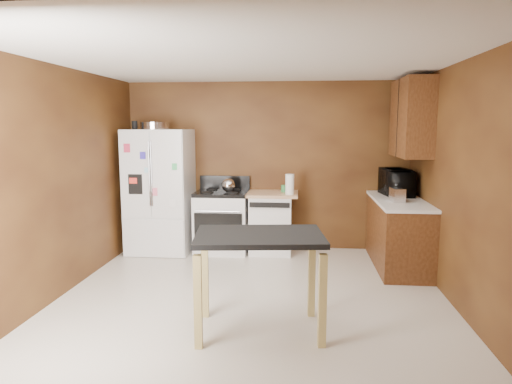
# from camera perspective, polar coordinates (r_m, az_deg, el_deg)

# --- Properties ---
(floor) EXTENTS (4.50, 4.50, 0.00)m
(floor) POSITION_cam_1_polar(r_m,az_deg,el_deg) (4.98, -0.60, -13.59)
(floor) COLOR beige
(floor) RESTS_ON ground
(ceiling) EXTENTS (4.50, 4.50, 0.00)m
(ceiling) POSITION_cam_1_polar(r_m,az_deg,el_deg) (4.66, -0.64, 16.23)
(ceiling) COLOR white
(ceiling) RESTS_ON ground
(wall_back) EXTENTS (4.20, 0.00, 4.20)m
(wall_back) POSITION_cam_1_polar(r_m,az_deg,el_deg) (6.89, 1.40, 3.27)
(wall_back) COLOR brown
(wall_back) RESTS_ON ground
(wall_front) EXTENTS (4.20, 0.00, 4.20)m
(wall_front) POSITION_cam_1_polar(r_m,az_deg,el_deg) (2.47, -6.27, -6.05)
(wall_front) COLOR brown
(wall_front) RESTS_ON ground
(wall_left) EXTENTS (0.00, 4.50, 4.50)m
(wall_left) POSITION_cam_1_polar(r_m,az_deg,el_deg) (5.31, -23.77, 1.03)
(wall_left) COLOR brown
(wall_left) RESTS_ON ground
(wall_right) EXTENTS (0.00, 4.50, 4.50)m
(wall_right) POSITION_cam_1_polar(r_m,az_deg,el_deg) (4.90, 24.59, 0.43)
(wall_right) COLOR brown
(wall_right) RESTS_ON ground
(roasting_pan) EXTENTS (0.41, 0.41, 0.10)m
(roasting_pan) POSITION_cam_1_polar(r_m,az_deg,el_deg) (6.83, -12.52, 8.09)
(roasting_pan) COLOR silver
(roasting_pan) RESTS_ON refrigerator
(pen_cup) EXTENTS (0.08, 0.08, 0.12)m
(pen_cup) POSITION_cam_1_polar(r_m,az_deg,el_deg) (6.78, -14.94, 8.08)
(pen_cup) COLOR black
(pen_cup) RESTS_ON refrigerator
(kettle) EXTENTS (0.20, 0.20, 0.20)m
(kettle) POSITION_cam_1_polar(r_m,az_deg,el_deg) (6.60, -3.47, 0.84)
(kettle) COLOR silver
(kettle) RESTS_ON gas_range
(paper_towel) EXTENTS (0.16, 0.16, 0.29)m
(paper_towel) POSITION_cam_1_polar(r_m,az_deg,el_deg) (6.45, 4.24, 0.96)
(paper_towel) COLOR white
(paper_towel) RESTS_ON dishwasher
(green_canister) EXTENTS (0.12, 0.12, 0.10)m
(green_canister) POSITION_cam_1_polar(r_m,az_deg,el_deg) (6.68, 3.56, 0.43)
(green_canister) COLOR #39964D
(green_canister) RESTS_ON dishwasher
(toaster) EXTENTS (0.17, 0.25, 0.17)m
(toaster) POSITION_cam_1_polar(r_m,az_deg,el_deg) (6.05, 17.25, -0.34)
(toaster) COLOR silver
(toaster) RESTS_ON right_cabinets
(microwave) EXTENTS (0.49, 0.65, 0.33)m
(microwave) POSITION_cam_1_polar(r_m,az_deg,el_deg) (6.58, 17.15, 1.04)
(microwave) COLOR black
(microwave) RESTS_ON right_cabinets
(refrigerator) EXTENTS (0.90, 0.80, 1.80)m
(refrigerator) POSITION_cam_1_polar(r_m,az_deg,el_deg) (6.84, -11.92, 0.11)
(refrigerator) COLOR white
(refrigerator) RESTS_ON ground
(gas_range) EXTENTS (0.76, 0.68, 1.10)m
(gas_range) POSITION_cam_1_polar(r_m,az_deg,el_deg) (6.76, -4.26, -3.60)
(gas_range) COLOR white
(gas_range) RESTS_ON ground
(dishwasher) EXTENTS (0.78, 0.63, 0.89)m
(dishwasher) POSITION_cam_1_polar(r_m,az_deg,el_deg) (6.70, 1.87, -3.77)
(dishwasher) COLOR white
(dishwasher) RESTS_ON ground
(right_cabinets) EXTENTS (0.63, 1.58, 2.45)m
(right_cabinets) POSITION_cam_1_polar(r_m,az_deg,el_deg) (6.29, 17.80, -0.76)
(right_cabinets) COLOR brown
(right_cabinets) RESTS_ON ground
(island) EXTENTS (1.21, 0.88, 0.91)m
(island) POSITION_cam_1_polar(r_m,az_deg,el_deg) (4.10, 0.42, -7.25)
(island) COLOR black
(island) RESTS_ON ground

